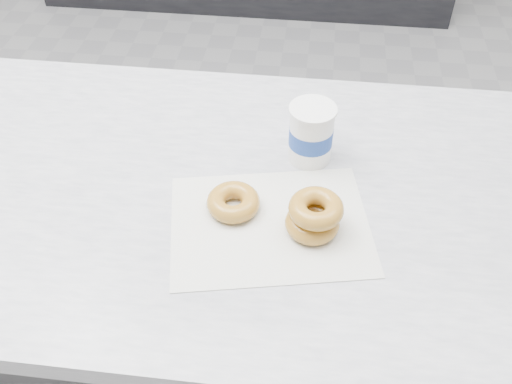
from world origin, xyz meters
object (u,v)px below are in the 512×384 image
Objects in this scene: counter at (106,309)px; donut_stack at (314,216)px; coffee_cup at (311,133)px; donut_single at (233,202)px.

counter is 23.98× the size of donut_stack.
donut_stack is (0.48, -0.08, 0.48)m from counter.
coffee_cup is at bearing 12.88° from counter.
donut_stack is at bearing -12.31° from donut_single.
donut_stack reaches higher than counter.
coffee_cup is (-0.02, 0.19, 0.03)m from donut_stack.
donut_single is 0.74× the size of donut_stack.
donut_stack reaches higher than donut_single.
donut_stack is (0.14, -0.03, 0.02)m from donut_single.
counter is 25.92× the size of coffee_cup.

